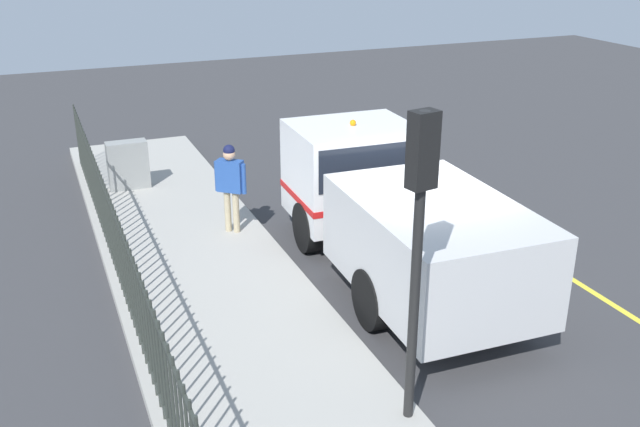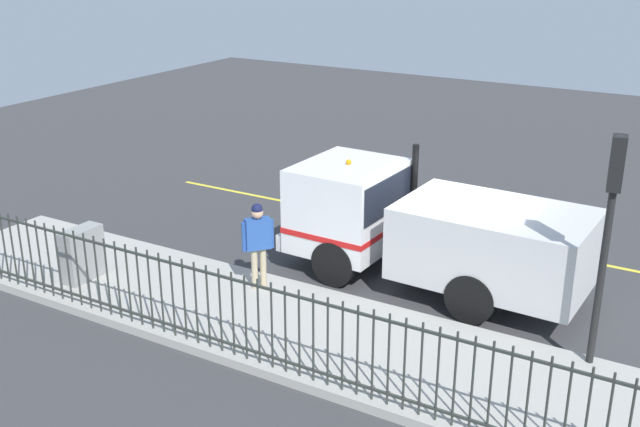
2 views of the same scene
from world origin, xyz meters
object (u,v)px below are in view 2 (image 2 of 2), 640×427
at_px(worker_standing, 258,237).
at_px(traffic_cone, 354,219).
at_px(work_truck, 417,223).
at_px(traffic_light_near, 611,206).
at_px(utility_cabinet, 82,254).

height_order(worker_standing, traffic_cone, worker_standing).
height_order(work_truck, traffic_light_near, traffic_light_near).
height_order(worker_standing, utility_cabinet, worker_standing).
height_order(utility_cabinet, traffic_cone, utility_cabinet).
relative_size(worker_standing, utility_cabinet, 1.62).
distance_m(work_truck, traffic_cone, 3.22).
bearing_deg(traffic_cone, worker_standing, 0.01).
height_order(traffic_light_near, traffic_cone, traffic_light_near).
bearing_deg(worker_standing, traffic_light_near, -45.80).
bearing_deg(work_truck, utility_cabinet, 124.06).
bearing_deg(work_truck, traffic_cone, 54.30).
xyz_separation_m(utility_cabinet, traffic_cone, (-5.48, 3.31, -0.38)).
distance_m(work_truck, utility_cabinet, 6.80).
bearing_deg(work_truck, traffic_light_near, -111.72).
bearing_deg(work_truck, worker_standing, 133.09).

